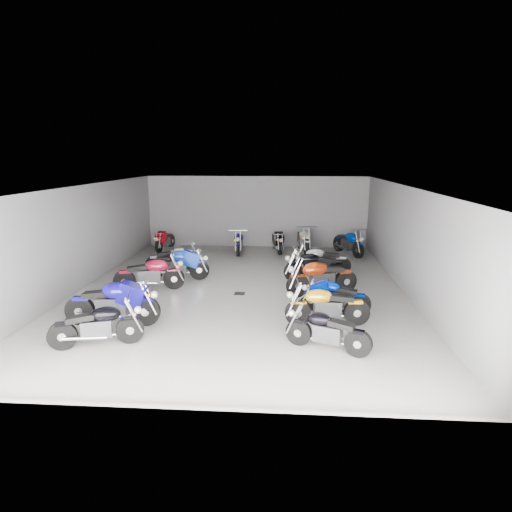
% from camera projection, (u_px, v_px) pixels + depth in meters
% --- Properties ---
extents(ground, '(14.00, 14.00, 0.00)m').
position_uv_depth(ground, '(241.00, 289.00, 14.31)').
color(ground, gray).
rests_on(ground, ground).
extents(wall_back, '(10.00, 0.10, 3.20)m').
position_uv_depth(wall_back, '(257.00, 212.00, 20.78)').
color(wall_back, slate).
rests_on(wall_back, ground).
extents(wall_left, '(0.10, 14.00, 3.20)m').
position_uv_depth(wall_left, '(83.00, 237.00, 14.31)').
color(wall_left, slate).
rests_on(wall_left, ground).
extents(wall_right, '(0.10, 14.00, 3.20)m').
position_uv_depth(wall_right, '(407.00, 241.00, 13.61)').
color(wall_right, slate).
rests_on(wall_right, ground).
extents(ceiling, '(10.00, 14.00, 0.04)m').
position_uv_depth(ceiling, '(241.00, 186.00, 13.62)').
color(ceiling, black).
rests_on(ceiling, wall_back).
extents(drain_grate, '(0.32, 0.32, 0.01)m').
position_uv_depth(drain_grate, '(240.00, 294.00, 13.82)').
color(drain_grate, black).
rests_on(drain_grate, ground).
extents(motorcycle_left_a, '(1.96, 0.79, 0.89)m').
position_uv_depth(motorcycle_left_a, '(97.00, 325.00, 9.92)').
color(motorcycle_left_a, black).
rests_on(motorcycle_left_a, ground).
extents(motorcycle_left_b, '(2.36, 0.48, 1.04)m').
position_uv_depth(motorcycle_left_b, '(114.00, 303.00, 11.16)').
color(motorcycle_left_b, black).
rests_on(motorcycle_left_b, ground).
extents(motorcycle_left_d, '(2.14, 0.69, 0.96)m').
position_uv_depth(motorcycle_left_d, '(150.00, 274.00, 14.08)').
color(motorcycle_left_d, black).
rests_on(motorcycle_left_d, ground).
extents(motorcycle_left_e, '(2.20, 0.53, 0.97)m').
position_uv_depth(motorcycle_left_e, '(177.00, 265.00, 15.24)').
color(motorcycle_left_e, black).
rests_on(motorcycle_left_e, ground).
extents(motorcycle_left_f, '(2.00, 0.60, 0.89)m').
position_uv_depth(motorcycle_left_f, '(175.00, 259.00, 16.30)').
color(motorcycle_left_f, black).
rests_on(motorcycle_left_f, ground).
extents(motorcycle_right_a, '(1.80, 0.87, 0.84)m').
position_uv_depth(motorcycle_right_a, '(327.00, 330.00, 9.70)').
color(motorcycle_right_a, black).
rests_on(motorcycle_right_a, ground).
extents(motorcycle_right_b, '(2.09, 0.46, 0.92)m').
position_uv_depth(motorcycle_right_b, '(326.00, 306.00, 11.16)').
color(motorcycle_right_b, black).
rests_on(motorcycle_right_b, ground).
extents(motorcycle_right_c, '(1.84, 0.54, 0.82)m').
position_uv_depth(motorcycle_right_c, '(335.00, 296.00, 12.08)').
color(motorcycle_right_c, black).
rests_on(motorcycle_right_c, ground).
extents(motorcycle_right_d, '(2.16, 0.98, 1.00)m').
position_uv_depth(motorcycle_right_d, '(321.00, 277.00, 13.63)').
color(motorcycle_right_d, black).
rests_on(motorcycle_right_d, ground).
extents(motorcycle_right_e, '(2.14, 0.50, 0.94)m').
position_uv_depth(motorcycle_right_e, '(315.00, 266.00, 15.10)').
color(motorcycle_right_e, black).
rests_on(motorcycle_right_e, ground).
extents(motorcycle_right_f, '(2.09, 0.44, 0.92)m').
position_uv_depth(motorcycle_right_f, '(321.00, 260.00, 16.01)').
color(motorcycle_right_f, black).
rests_on(motorcycle_right_f, ground).
extents(motorcycle_back_a, '(0.47, 1.87, 0.82)m').
position_uv_depth(motorcycle_back_a, '(165.00, 240.00, 20.14)').
color(motorcycle_back_a, black).
rests_on(motorcycle_back_a, ground).
extents(motorcycle_back_c, '(0.43, 2.02, 0.89)m').
position_uv_depth(motorcycle_back_c, '(239.00, 242.00, 19.51)').
color(motorcycle_back_c, black).
rests_on(motorcycle_back_c, ground).
extents(motorcycle_back_d, '(0.54, 1.94, 0.86)m').
position_uv_depth(motorcycle_back_d, '(277.00, 241.00, 19.78)').
color(motorcycle_back_d, black).
rests_on(motorcycle_back_d, ground).
extents(motorcycle_back_e, '(0.54, 2.24, 0.99)m').
position_uv_depth(motorcycle_back_e, '(303.00, 240.00, 19.70)').
color(motorcycle_back_e, black).
rests_on(motorcycle_back_e, ground).
extents(motorcycle_back_f, '(1.05, 2.04, 0.96)m').
position_uv_depth(motorcycle_back_f, '(349.00, 243.00, 19.17)').
color(motorcycle_back_f, black).
rests_on(motorcycle_back_f, ground).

